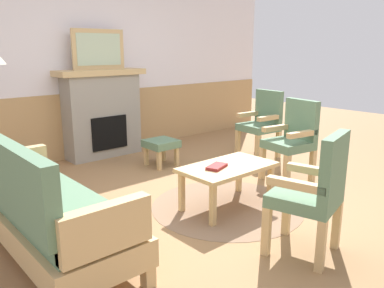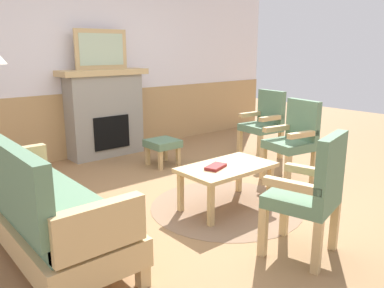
{
  "view_description": "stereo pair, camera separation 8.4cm",
  "coord_description": "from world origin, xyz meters",
  "px_view_note": "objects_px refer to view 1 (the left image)",
  "views": [
    {
      "loc": [
        -2.74,
        -2.76,
        1.58
      ],
      "look_at": [
        0.0,
        0.35,
        0.55
      ],
      "focal_mm": 36.25,
      "sensor_mm": 36.0,
      "label": 1
    },
    {
      "loc": [
        -2.68,
        -2.81,
        1.58
      ],
      "look_at": [
        0.0,
        0.35,
        0.55
      ],
      "focal_mm": 36.25,
      "sensor_mm": 36.0,
      "label": 2
    }
  ],
  "objects_px": {
    "footstool": "(161,145)",
    "armchair_near_fireplace": "(293,137)",
    "armchair_by_window_left": "(262,121)",
    "couch": "(45,209)",
    "book_on_table": "(217,167)",
    "framed_picture": "(99,49)",
    "fireplace": "(102,113)",
    "coffee_table": "(228,171)",
    "armchair_front_left": "(314,189)"
  },
  "relations": [
    {
      "from": "fireplace",
      "to": "footstool",
      "type": "height_order",
      "value": "fireplace"
    },
    {
      "from": "armchair_near_fireplace",
      "to": "armchair_front_left",
      "type": "distance_m",
      "value": 1.81
    },
    {
      "from": "framed_picture",
      "to": "armchair_front_left",
      "type": "xyz_separation_m",
      "value": [
        -0.22,
        -3.65,
        -1.02
      ]
    },
    {
      "from": "armchair_near_fireplace",
      "to": "armchair_front_left",
      "type": "relative_size",
      "value": 1.0
    },
    {
      "from": "footstool",
      "to": "armchair_near_fireplace",
      "type": "relative_size",
      "value": 0.41
    },
    {
      "from": "framed_picture",
      "to": "book_on_table",
      "type": "xyz_separation_m",
      "value": [
        -0.17,
        -2.56,
        -1.1
      ]
    },
    {
      "from": "footstool",
      "to": "armchair_by_window_left",
      "type": "bearing_deg",
      "value": -23.74
    },
    {
      "from": "armchair_front_left",
      "to": "book_on_table",
      "type": "bearing_deg",
      "value": 87.6
    },
    {
      "from": "book_on_table",
      "to": "armchair_by_window_left",
      "type": "xyz_separation_m",
      "value": [
        1.91,
        0.97,
        0.08
      ]
    },
    {
      "from": "couch",
      "to": "armchair_front_left",
      "type": "xyz_separation_m",
      "value": [
        1.56,
        -1.33,
        0.14
      ]
    },
    {
      "from": "fireplace",
      "to": "armchair_by_window_left",
      "type": "distance_m",
      "value": 2.36
    },
    {
      "from": "framed_picture",
      "to": "armchair_near_fireplace",
      "type": "xyz_separation_m",
      "value": [
        1.18,
        -2.5,
        -1.02
      ]
    },
    {
      "from": "armchair_by_window_left",
      "to": "coffee_table",
      "type": "bearing_deg",
      "value": -150.96
    },
    {
      "from": "coffee_table",
      "to": "framed_picture",
      "type": "bearing_deg",
      "value": 89.45
    },
    {
      "from": "framed_picture",
      "to": "book_on_table",
      "type": "distance_m",
      "value": 2.79
    },
    {
      "from": "fireplace",
      "to": "armchair_by_window_left",
      "type": "height_order",
      "value": "fireplace"
    },
    {
      "from": "coffee_table",
      "to": "armchair_front_left",
      "type": "xyz_separation_m",
      "value": [
        -0.19,
        -1.08,
        0.15
      ]
    },
    {
      "from": "framed_picture",
      "to": "couch",
      "type": "height_order",
      "value": "framed_picture"
    },
    {
      "from": "armchair_near_fireplace",
      "to": "armchair_by_window_left",
      "type": "bearing_deg",
      "value": 58.59
    },
    {
      "from": "framed_picture",
      "to": "fireplace",
      "type": "bearing_deg",
      "value": -90.0
    },
    {
      "from": "armchair_near_fireplace",
      "to": "armchair_by_window_left",
      "type": "relative_size",
      "value": 1.0
    },
    {
      "from": "coffee_table",
      "to": "footstool",
      "type": "distance_m",
      "value": 1.64
    },
    {
      "from": "coffee_table",
      "to": "armchair_by_window_left",
      "type": "xyz_separation_m",
      "value": [
        1.77,
        0.98,
        0.15
      ]
    },
    {
      "from": "couch",
      "to": "armchair_near_fireplace",
      "type": "height_order",
      "value": "same"
    },
    {
      "from": "armchair_by_window_left",
      "to": "book_on_table",
      "type": "bearing_deg",
      "value": -153.07
    },
    {
      "from": "footstool",
      "to": "armchair_by_window_left",
      "type": "xyz_separation_m",
      "value": [
        1.4,
        -0.61,
        0.25
      ]
    },
    {
      "from": "armchair_near_fireplace",
      "to": "armchair_by_window_left",
      "type": "xyz_separation_m",
      "value": [
        0.56,
        0.91,
        0.0
      ]
    },
    {
      "from": "footstool",
      "to": "armchair_front_left",
      "type": "distance_m",
      "value": 2.75
    },
    {
      "from": "fireplace",
      "to": "couch",
      "type": "xyz_separation_m",
      "value": [
        -1.77,
        -2.32,
        -0.26
      ]
    },
    {
      "from": "couch",
      "to": "book_on_table",
      "type": "xyz_separation_m",
      "value": [
        1.6,
        -0.24,
        0.06
      ]
    },
    {
      "from": "coffee_table",
      "to": "footstool",
      "type": "height_order",
      "value": "coffee_table"
    },
    {
      "from": "fireplace",
      "to": "framed_picture",
      "type": "relative_size",
      "value": 1.62
    },
    {
      "from": "fireplace",
      "to": "armchair_by_window_left",
      "type": "xyz_separation_m",
      "value": [
        1.74,
        -1.59,
        -0.11
      ]
    },
    {
      "from": "armchair_near_fireplace",
      "to": "framed_picture",
      "type": "bearing_deg",
      "value": 115.36
    },
    {
      "from": "armchair_front_left",
      "to": "fireplace",
      "type": "bearing_deg",
      "value": 86.6
    },
    {
      "from": "couch",
      "to": "coffee_table",
      "type": "xyz_separation_m",
      "value": [
        1.75,
        -0.25,
        -0.01
      ]
    },
    {
      "from": "book_on_table",
      "to": "coffee_table",
      "type": "bearing_deg",
      "value": -3.43
    },
    {
      "from": "framed_picture",
      "to": "couch",
      "type": "distance_m",
      "value": 3.14
    },
    {
      "from": "footstool",
      "to": "fireplace",
      "type": "bearing_deg",
      "value": 109.47
    },
    {
      "from": "couch",
      "to": "footstool",
      "type": "bearing_deg",
      "value": 32.52
    },
    {
      "from": "book_on_table",
      "to": "armchair_front_left",
      "type": "relative_size",
      "value": 0.24
    },
    {
      "from": "armchair_near_fireplace",
      "to": "armchair_front_left",
      "type": "height_order",
      "value": "same"
    },
    {
      "from": "book_on_table",
      "to": "armchair_near_fireplace",
      "type": "xyz_separation_m",
      "value": [
        1.36,
        0.06,
        0.08
      ]
    },
    {
      "from": "armchair_near_fireplace",
      "to": "armchair_by_window_left",
      "type": "distance_m",
      "value": 1.07
    },
    {
      "from": "coffee_table",
      "to": "book_on_table",
      "type": "relative_size",
      "value": 4.08
    },
    {
      "from": "couch",
      "to": "book_on_table",
      "type": "height_order",
      "value": "couch"
    },
    {
      "from": "armchair_near_fireplace",
      "to": "couch",
      "type": "bearing_deg",
      "value": 176.56
    },
    {
      "from": "fireplace",
      "to": "coffee_table",
      "type": "relative_size",
      "value": 1.35
    },
    {
      "from": "armchair_near_fireplace",
      "to": "armchair_front_left",
      "type": "bearing_deg",
      "value": -140.64
    },
    {
      "from": "couch",
      "to": "fireplace",
      "type": "bearing_deg",
      "value": 52.61
    }
  ]
}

